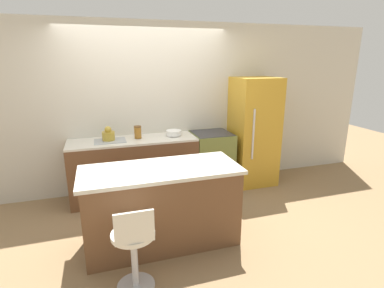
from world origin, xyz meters
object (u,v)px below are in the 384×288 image
(oven_range, at_px, (211,160))
(mixing_bowl, at_px, (174,133))
(refrigerator, at_px, (254,132))
(stool_chair, at_px, (134,250))
(kettle, at_px, (108,135))

(oven_range, distance_m, mixing_bowl, 0.80)
(refrigerator, distance_m, stool_chair, 3.00)
(refrigerator, height_order, stool_chair, refrigerator)
(refrigerator, bearing_deg, stool_chair, -138.64)
(oven_range, xyz_separation_m, mixing_bowl, (-0.62, 0.03, 0.50))
(mixing_bowl, bearing_deg, stool_chair, -113.48)
(oven_range, height_order, mixing_bowl, mixing_bowl)
(oven_range, distance_m, refrigerator, 0.85)
(oven_range, bearing_deg, refrigerator, -1.68)
(refrigerator, xyz_separation_m, stool_chair, (-2.23, -1.96, -0.46))
(mixing_bowl, bearing_deg, kettle, 180.00)
(oven_range, height_order, kettle, kettle)
(stool_chair, bearing_deg, oven_range, 52.98)
(kettle, relative_size, mixing_bowl, 0.88)
(kettle, bearing_deg, stool_chair, -87.31)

